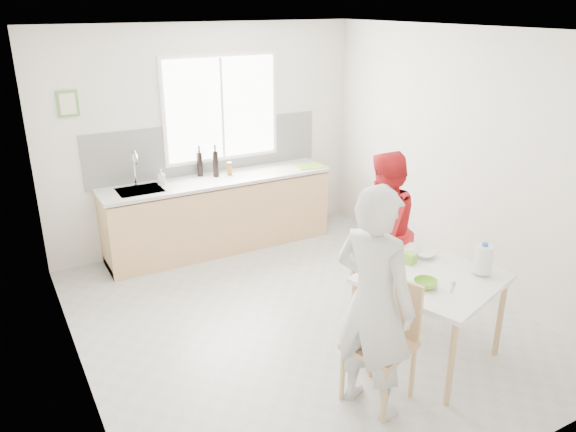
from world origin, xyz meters
name	(u,v)px	position (x,y,z in m)	size (l,w,h in m)	color
ground	(298,318)	(0.00, 0.00, 0.00)	(4.50, 4.50, 0.00)	#B7B7B2
room_shell	(299,156)	(0.00, 0.00, 1.64)	(4.50, 4.50, 4.50)	silver
window	(221,108)	(0.20, 2.23, 1.70)	(1.50, 0.06, 1.30)	white
backsplash	(208,148)	(0.00, 2.24, 1.23)	(3.00, 0.02, 0.65)	white
picture_frame	(68,104)	(-1.55, 2.23, 1.90)	(0.22, 0.03, 0.28)	#5B9343
kitchen_counter	(219,217)	(0.00, 1.95, 0.42)	(2.84, 0.64, 1.37)	tan
dining_table	(431,285)	(0.66, -1.08, 0.70)	(1.28, 1.28, 0.78)	white
chair_left	(385,335)	(0.01, -1.29, 0.54)	(0.57, 0.57, 0.98)	tan
chair_far	(373,268)	(0.73, -0.20, 0.46)	(0.49, 0.49, 0.84)	tan
person_white	(374,303)	(-0.17, -1.35, 0.90)	(0.66, 0.43, 1.80)	silver
person_red	(382,232)	(0.85, -0.17, 0.81)	(0.79, 0.61, 1.62)	red
bowl_green	(426,284)	(0.48, -1.19, 0.81)	(0.19, 0.19, 0.06)	#76BF2C
bowl_white	(424,254)	(0.86, -0.75, 0.81)	(0.21, 0.21, 0.05)	white
milk_jug	(484,259)	(1.05, -1.24, 0.92)	(0.21, 0.15, 0.26)	white
green_box	(409,258)	(0.66, -0.78, 0.83)	(0.10, 0.10, 0.09)	#72BF2C
spoon	(452,287)	(0.65, -1.31, 0.79)	(0.01, 0.01, 0.16)	#A5A5AA
cutting_board	(310,166)	(1.23, 1.83, 0.93)	(0.35, 0.25, 0.01)	#96C92E
wine_bottle_a	(216,164)	(0.01, 2.01, 1.08)	(0.07, 0.07, 0.32)	black
wine_bottle_b	(200,164)	(-0.15, 2.13, 1.07)	(0.07, 0.07, 0.30)	black
jar_amber	(229,169)	(0.17, 1.99, 1.00)	(0.06, 0.06, 0.16)	brown
soap_bottle	(161,177)	(-0.67, 2.03, 1.01)	(0.08, 0.08, 0.18)	#999999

